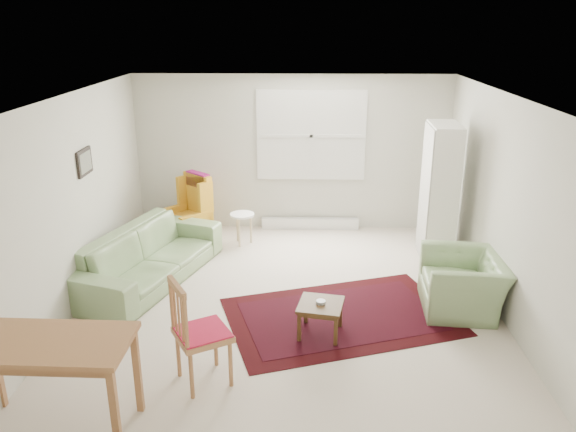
{
  "coord_description": "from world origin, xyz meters",
  "views": [
    {
      "loc": [
        0.18,
        -6.07,
        3.29
      ],
      "look_at": [
        0.0,
        0.3,
        1.05
      ],
      "focal_mm": 35.0,
      "sensor_mm": 36.0,
      "label": 1
    }
  ],
  "objects_px": {
    "cabinet": "(440,193)",
    "desk_chair": "(202,331)",
    "coffee_table": "(320,319)",
    "sofa": "(148,247)",
    "armchair": "(463,278)",
    "stool": "(243,228)",
    "desk": "(51,386)",
    "wingback_chair": "(185,209)"
  },
  "relations": [
    {
      "from": "cabinet",
      "to": "desk_chair",
      "type": "distance_m",
      "value": 4.2
    },
    {
      "from": "coffee_table",
      "to": "cabinet",
      "type": "height_order",
      "value": "cabinet"
    },
    {
      "from": "sofa",
      "to": "desk_chair",
      "type": "distance_m",
      "value": 2.44
    },
    {
      "from": "armchair",
      "to": "stool",
      "type": "bearing_deg",
      "value": -121.1
    },
    {
      "from": "coffee_table",
      "to": "stool",
      "type": "distance_m",
      "value": 2.87
    },
    {
      "from": "desk",
      "to": "desk_chair",
      "type": "distance_m",
      "value": 1.34
    },
    {
      "from": "wingback_chair",
      "to": "desk",
      "type": "relative_size",
      "value": 0.77
    },
    {
      "from": "desk_chair",
      "to": "coffee_table",
      "type": "bearing_deg",
      "value": -82.01
    },
    {
      "from": "coffee_table",
      "to": "desk_chair",
      "type": "xyz_separation_m",
      "value": [
        -1.13,
        -0.87,
        0.35
      ]
    },
    {
      "from": "wingback_chair",
      "to": "stool",
      "type": "height_order",
      "value": "wingback_chair"
    },
    {
      "from": "sofa",
      "to": "stool",
      "type": "bearing_deg",
      "value": -20.69
    },
    {
      "from": "armchair",
      "to": "cabinet",
      "type": "xyz_separation_m",
      "value": [
        0.02,
        1.53,
        0.58
      ]
    },
    {
      "from": "armchair",
      "to": "coffee_table",
      "type": "relative_size",
      "value": 2.19
    },
    {
      "from": "stool",
      "to": "cabinet",
      "type": "bearing_deg",
      "value": -9.1
    },
    {
      "from": "cabinet",
      "to": "coffee_table",
      "type": "bearing_deg",
      "value": -125.71
    },
    {
      "from": "stool",
      "to": "desk_chair",
      "type": "distance_m",
      "value": 3.52
    },
    {
      "from": "stool",
      "to": "desk",
      "type": "xyz_separation_m",
      "value": [
        -1.13,
        -4.22,
        0.19
      ]
    },
    {
      "from": "wingback_chair",
      "to": "coffee_table",
      "type": "bearing_deg",
      "value": -11.55
    },
    {
      "from": "sofa",
      "to": "desk",
      "type": "bearing_deg",
      "value": -162.28
    },
    {
      "from": "desk",
      "to": "desk_chair",
      "type": "bearing_deg",
      "value": 32.22
    },
    {
      "from": "wingback_chair",
      "to": "desk_chair",
      "type": "bearing_deg",
      "value": -34.17
    },
    {
      "from": "coffee_table",
      "to": "desk",
      "type": "distance_m",
      "value": 2.77
    },
    {
      "from": "cabinet",
      "to": "armchair",
      "type": "bearing_deg",
      "value": -88.18
    },
    {
      "from": "desk_chair",
      "to": "stool",
      "type": "bearing_deg",
      "value": -29.78
    },
    {
      "from": "desk_chair",
      "to": "wingback_chair",
      "type": "bearing_deg",
      "value": -15.88
    },
    {
      "from": "sofa",
      "to": "armchair",
      "type": "xyz_separation_m",
      "value": [
        3.92,
        -0.66,
        -0.08
      ]
    },
    {
      "from": "desk",
      "to": "coffee_table",
      "type": "bearing_deg",
      "value": 35.07
    },
    {
      "from": "sofa",
      "to": "coffee_table",
      "type": "relative_size",
      "value": 5.08
    },
    {
      "from": "desk",
      "to": "desk_chair",
      "type": "height_order",
      "value": "desk_chair"
    },
    {
      "from": "coffee_table",
      "to": "desk",
      "type": "relative_size",
      "value": 0.34
    },
    {
      "from": "wingback_chair",
      "to": "cabinet",
      "type": "xyz_separation_m",
      "value": [
        3.74,
        -0.55,
        0.45
      ]
    },
    {
      "from": "coffee_table",
      "to": "desk",
      "type": "height_order",
      "value": "desk"
    },
    {
      "from": "stool",
      "to": "desk",
      "type": "height_order",
      "value": "desk"
    },
    {
      "from": "armchair",
      "to": "cabinet",
      "type": "relative_size",
      "value": 0.53
    },
    {
      "from": "coffee_table",
      "to": "desk_chair",
      "type": "height_order",
      "value": "desk_chair"
    },
    {
      "from": "wingback_chair",
      "to": "desk_chair",
      "type": "xyz_separation_m",
      "value": [
        0.89,
        -3.6,
        0.01
      ]
    },
    {
      "from": "sofa",
      "to": "desk",
      "type": "xyz_separation_m",
      "value": [
        -0.05,
        -2.89,
        -0.05
      ]
    },
    {
      "from": "sofa",
      "to": "stool",
      "type": "relative_size",
      "value": 4.85
    },
    {
      "from": "stool",
      "to": "cabinet",
      "type": "height_order",
      "value": "cabinet"
    },
    {
      "from": "armchair",
      "to": "stool",
      "type": "height_order",
      "value": "armchair"
    },
    {
      "from": "coffee_table",
      "to": "wingback_chair",
      "type": "bearing_deg",
      "value": 126.5
    },
    {
      "from": "stool",
      "to": "desk_chair",
      "type": "bearing_deg",
      "value": -90.02
    }
  ]
}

